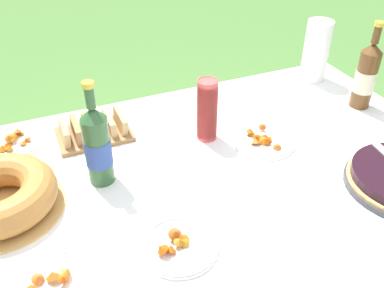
# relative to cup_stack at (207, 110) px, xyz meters

# --- Properties ---
(garden_table) EXTENTS (1.72, 1.14, 0.73)m
(garden_table) POSITION_rel_cup_stack_xyz_m (-0.07, -0.20, -0.18)
(garden_table) COLOR brown
(garden_table) RESTS_ON ground_plane
(tablecloth) EXTENTS (1.73, 1.15, 0.10)m
(tablecloth) POSITION_rel_cup_stack_xyz_m (-0.07, -0.20, -0.13)
(tablecloth) COLOR white
(tablecloth) RESTS_ON garden_table
(cup_stack) EXTENTS (0.07, 0.07, 0.23)m
(cup_stack) POSITION_rel_cup_stack_xyz_m (0.00, 0.00, 0.00)
(cup_stack) COLOR #E04C47
(cup_stack) RESTS_ON tablecloth
(cider_bottle_green) EXTENTS (0.08, 0.08, 0.34)m
(cider_bottle_green) POSITION_rel_cup_stack_xyz_m (-0.40, -0.09, 0.02)
(cider_bottle_green) COLOR #2D562D
(cider_bottle_green) RESTS_ON tablecloth
(cider_bottle_amber) EXTENTS (0.08, 0.08, 0.35)m
(cider_bottle_amber) POSITION_rel_cup_stack_xyz_m (0.66, -0.03, 0.02)
(cider_bottle_amber) COLOR brown
(cider_bottle_amber) RESTS_ON tablecloth
(snack_plate_near) EXTENTS (0.20, 0.20, 0.05)m
(snack_plate_near) POSITION_rel_cup_stack_xyz_m (-0.60, -0.44, -0.10)
(snack_plate_near) COLOR white
(snack_plate_near) RESTS_ON tablecloth
(snack_plate_left) EXTENTS (0.21, 0.21, 0.06)m
(snack_plate_left) POSITION_rel_cup_stack_xyz_m (-0.28, -0.44, -0.10)
(snack_plate_left) COLOR white
(snack_plate_left) RESTS_ON tablecloth
(snack_plate_right) EXTENTS (0.22, 0.22, 0.05)m
(snack_plate_right) POSITION_rel_cup_stack_xyz_m (0.17, -0.11, -0.10)
(snack_plate_right) COLOR white
(snack_plate_right) RESTS_ON tablecloth
(snack_plate_far) EXTENTS (0.20, 0.20, 0.06)m
(snack_plate_far) POSITION_rel_cup_stack_xyz_m (-0.64, 0.22, -0.10)
(snack_plate_far) COLOR white
(snack_plate_far) RESTS_ON tablecloth
(paper_towel_roll) EXTENTS (0.11, 0.11, 0.27)m
(paper_towel_roll) POSITION_rel_cup_stack_xyz_m (0.63, 0.24, 0.02)
(paper_towel_roll) COLOR white
(paper_towel_roll) RESTS_ON tablecloth
(bread_board) EXTENTS (0.26, 0.18, 0.07)m
(bread_board) POSITION_rel_cup_stack_xyz_m (-0.37, 0.16, -0.09)
(bread_board) COLOR olive
(bread_board) RESTS_ON tablecloth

